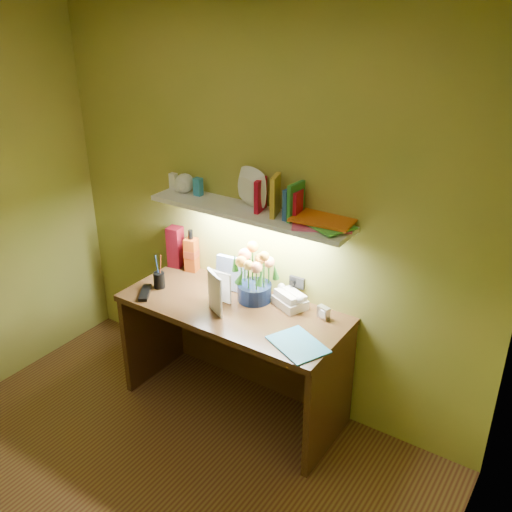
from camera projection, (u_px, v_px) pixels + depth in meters
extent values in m
cube|color=#3C1D10|center=(233.00, 358.00, 3.60)|extent=(1.40, 0.60, 0.75)
cube|color=#B4B5B9|center=(324.00, 312.00, 3.30)|extent=(0.08, 0.06, 0.07)
cube|color=#5E0912|center=(176.00, 247.00, 3.87)|extent=(0.11, 0.11, 0.29)
cylinder|color=black|center=(159.00, 275.00, 3.62)|extent=(0.09, 0.09, 0.18)
cube|color=black|center=(145.00, 293.00, 3.57)|extent=(0.16, 0.19, 0.02)
cube|color=#3096CF|center=(298.00, 345.00, 3.06)|extent=(0.37, 0.33, 0.01)
imported|color=silver|center=(210.00, 284.00, 3.49)|extent=(0.15, 0.02, 0.20)
imported|color=white|center=(208.00, 286.00, 3.40)|extent=(0.17, 0.11, 0.25)
cube|color=white|center=(248.00, 213.00, 3.33)|extent=(1.30, 0.25, 0.03)
imported|color=white|center=(181.00, 188.00, 3.54)|extent=(0.15, 0.15, 0.10)
imported|color=white|center=(177.00, 188.00, 3.56)|extent=(0.11, 0.11, 0.09)
imported|color=white|center=(245.00, 204.00, 3.33)|extent=(0.30, 0.30, 0.06)
cube|color=white|center=(174.00, 181.00, 3.65)|extent=(0.05, 0.04, 0.10)
cube|color=#3096CF|center=(198.00, 187.00, 3.53)|extent=(0.05, 0.04, 0.11)
cube|color=#B50B27|center=(261.00, 195.00, 3.27)|extent=(0.05, 0.13, 0.19)
cube|color=gold|center=(275.00, 196.00, 3.20)|extent=(0.07, 0.15, 0.23)
cube|color=#245196|center=(291.00, 203.00, 3.17)|extent=(0.04, 0.13, 0.18)
cube|color=#2D8433|center=(296.00, 202.00, 3.14)|extent=(0.04, 0.14, 0.21)
cube|color=#B50B27|center=(298.00, 205.00, 3.16)|extent=(0.04, 0.12, 0.17)
cube|color=#FF5A9B|center=(322.00, 223.00, 3.12)|extent=(0.39, 0.35, 0.01)
cube|color=#55D24B|center=(327.00, 224.00, 3.08)|extent=(0.33, 0.29, 0.01)
cube|color=orange|center=(325.00, 218.00, 3.11)|extent=(0.36, 0.27, 0.01)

